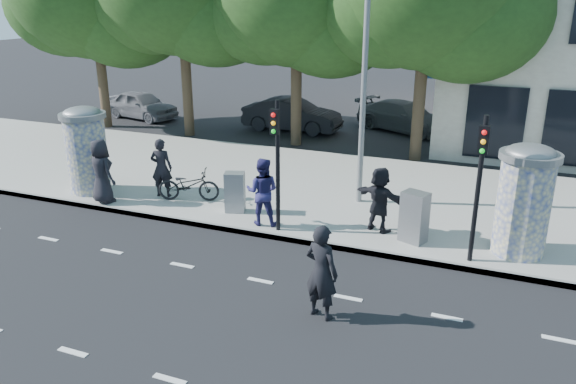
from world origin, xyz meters
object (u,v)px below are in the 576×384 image
at_px(cabinet_left, 235,192).
at_px(car_right, 404,117).
at_px(street_lamp, 365,40).
at_px(car_left, 141,105).
at_px(car_mid, 292,115).
at_px(cabinet_right, 414,217).
at_px(ad_column_right, 524,198).
at_px(ad_column_left, 86,148).
at_px(ped_a, 101,171).
at_px(ped_c, 262,192).
at_px(man_road, 321,272).
at_px(traffic_pole_far, 480,175).
at_px(ped_b, 162,168).
at_px(ped_f, 380,199).
at_px(traffic_pole_near, 277,153).
at_px(bicycle, 189,185).

height_order(cabinet_left, car_right, car_right).
distance_m(street_lamp, car_right, 10.97).
relative_size(car_left, car_mid, 0.90).
bearing_deg(cabinet_right, car_mid, 145.75).
xyz_separation_m(ad_column_right, car_left, (-17.76, 9.96, -0.85)).
distance_m(ad_column_left, cabinet_right, 10.01).
distance_m(ad_column_right, ped_a, 11.40).
xyz_separation_m(ped_c, man_road, (2.82, -3.53, -0.09)).
height_order(traffic_pole_far, car_mid, traffic_pole_far).
bearing_deg(ped_c, ad_column_right, 174.59).
height_order(ped_b, car_right, ped_b).
xyz_separation_m(ad_column_left, car_mid, (2.64, 10.44, -0.80)).
relative_size(traffic_pole_far, street_lamp, 0.42).
bearing_deg(cabinet_right, street_lamp, 152.80).
xyz_separation_m(street_lamp, ped_f, (1.03, -1.86, -3.79)).
xyz_separation_m(traffic_pole_far, man_road, (-2.52, -3.25, -1.27)).
relative_size(ad_column_right, ped_a, 1.40).
distance_m(ad_column_left, car_right, 14.38).
bearing_deg(traffic_pole_far, ad_column_right, 42.21).
xyz_separation_m(ped_a, man_road, (7.85, -3.31, -0.13)).
relative_size(ad_column_right, cabinet_left, 2.32).
xyz_separation_m(ped_a, ped_b, (1.33, 1.08, -0.05)).
bearing_deg(ad_column_left, ped_a, -32.09).
xyz_separation_m(ad_column_right, car_right, (-4.98, 12.08, -0.87)).
bearing_deg(cabinet_right, ad_column_left, -159.56).
distance_m(ped_f, cabinet_right, 1.03).
bearing_deg(ped_c, car_right, -107.17).
bearing_deg(ped_a, ad_column_left, -12.59).
distance_m(ped_b, ped_c, 3.80).
height_order(cabinet_right, car_right, cabinet_right).
relative_size(ad_column_left, traffic_pole_far, 0.78).
relative_size(ad_column_left, ped_a, 1.40).
xyz_separation_m(ad_column_left, man_road, (8.88, -3.96, -0.57)).
distance_m(ped_b, cabinet_right, 7.64).
bearing_deg(traffic_pole_near, bicycle, 161.51).
relative_size(ped_b, bicycle, 0.98).
bearing_deg(traffic_pole_far, ped_c, 177.03).
bearing_deg(ad_column_right, car_right, 112.41).
height_order(cabinet_left, car_mid, car_mid).
relative_size(ad_column_right, ped_b, 1.48).
bearing_deg(man_road, ped_c, -35.92).
relative_size(ped_a, cabinet_left, 1.66).
xyz_separation_m(ped_a, car_right, (6.38, 12.93, -0.43)).
bearing_deg(cabinet_left, bicycle, 151.94).
bearing_deg(car_left, car_right, -67.83).
distance_m(ad_column_right, car_left, 20.38).
relative_size(ped_b, cabinet_right, 1.40).
bearing_deg(ped_b, car_left, -65.33).
height_order(ad_column_left, traffic_pole_far, traffic_pole_far).
bearing_deg(ad_column_left, ped_b, 10.29).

